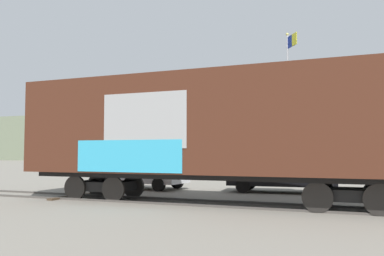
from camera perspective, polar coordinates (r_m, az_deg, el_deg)
name	(u,v)px	position (r m, az deg, el deg)	size (l,w,h in m)	color
ground_plane	(210,204)	(14.44, 2.57, -10.60)	(260.00, 260.00, 0.00)	slate
track	(233,204)	(14.19, 5.69, -10.56)	(60.01, 2.70, 0.08)	#4C4742
freight_car	(212,127)	(14.33, 2.84, 0.20)	(14.18, 2.96, 4.75)	#472316
flagpole	(289,90)	(25.11, 13.46, 5.13)	(0.77, 1.06, 9.04)	silver
hillside	(330,137)	(93.61, 18.71, -1.21)	(155.77, 42.82, 15.22)	slate
parked_car_white	(140,173)	(20.68, -7.22, -6.21)	(4.68, 2.32, 1.55)	silver
parked_car_black	(281,173)	(18.95, 12.30, -6.16)	(4.87, 2.17, 1.76)	black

